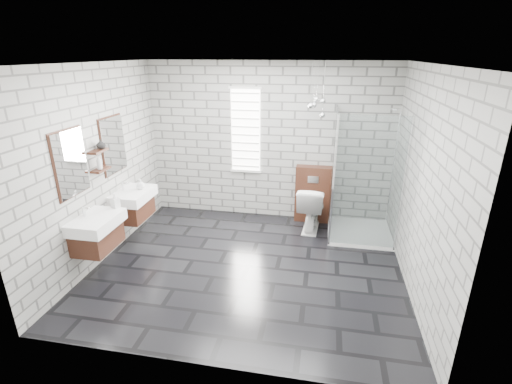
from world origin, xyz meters
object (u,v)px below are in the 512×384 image
(vanity_left, at_px, (94,223))
(vanity_right, at_px, (131,196))
(shower_enclosure, at_px, (356,208))
(cistern_panel, at_px, (312,194))
(toilet, at_px, (311,208))

(vanity_left, bearing_deg, vanity_right, 90.00)
(shower_enclosure, bearing_deg, vanity_right, -167.31)
(cistern_panel, xyz_separation_m, shower_enclosure, (0.70, -0.52, 0.00))
(shower_enclosure, bearing_deg, vanity_left, -153.03)
(vanity_left, relative_size, shower_enclosure, 0.77)
(vanity_left, height_order, cistern_panel, vanity_left)
(vanity_right, bearing_deg, shower_enclosure, 12.69)
(vanity_right, relative_size, cistern_panel, 1.57)
(vanity_left, distance_m, toilet, 3.34)
(vanity_right, relative_size, shower_enclosure, 0.77)
(cistern_panel, xyz_separation_m, toilet, (0.00, -0.33, -0.12))
(toilet, bearing_deg, shower_enclosure, 169.19)
(vanity_left, height_order, shower_enclosure, shower_enclosure)
(vanity_right, xyz_separation_m, shower_enclosure, (3.41, 0.77, -0.25))
(vanity_left, height_order, toilet, vanity_left)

